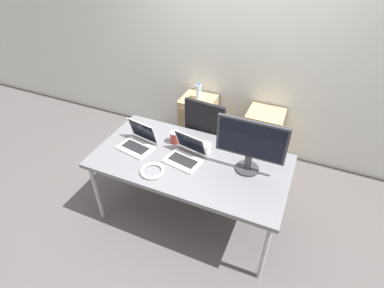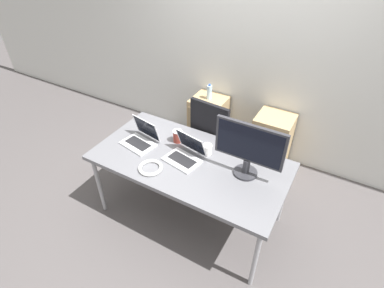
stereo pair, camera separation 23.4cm
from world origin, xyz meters
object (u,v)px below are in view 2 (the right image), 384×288
Objects in this scene: office_chair at (217,148)px; cabinet_left at (208,122)px; monitor at (249,148)px; laptop_right at (141,139)px; coffee_cup_white at (207,149)px; cabinet_right at (271,142)px; coffee_cup_brown at (178,136)px; cable_coil at (150,168)px; laptop_left at (185,154)px; water_bottle at (209,92)px.

office_chair is 1.53× the size of cabinet_left.
office_chair is at bearing 132.30° from monitor.
coffee_cup_white is (0.64, 0.17, -0.00)m from laptop_right.
laptop_right is at bearing -129.32° from cabinet_right.
monitor reaches higher than coffee_cup_brown.
cable_coil is at bearing -154.03° from monitor.
laptop_left reaches higher than coffee_cup_white.
laptop_right reaches higher than cabinet_right.
cable_coil is (-0.19, -0.97, 0.37)m from office_chair.
laptop_right is 3.66× the size of coffee_cup_white.
laptop_left is 2.86× the size of coffee_cup_brown.
coffee_cup_brown is (0.30, 0.20, 0.01)m from laptop_right.
laptop_right reaches higher than water_bottle.
laptop_left is at bearing -131.00° from coffee_cup_white.
office_chair is 1.53× the size of cabinet_right.
cabinet_left is at bearing 83.98° from laptop_right.
coffee_cup_brown is (-0.75, 0.10, -0.22)m from monitor.
coffee_cup_brown is (-0.20, 0.19, 0.01)m from laptop_left.
coffee_cup_brown is at bearing 136.49° from laptop_left.
office_chair is 3.05× the size of laptop_right.
laptop_left is 0.34m from cable_coil.
water_bottle is at bearing 179.85° from cabinet_right.
cabinet_left is at bearing 116.30° from coffee_cup_white.
coffee_cup_white is at bearing 53.04° from cable_coil.
cabinet_left is 7.30× the size of coffee_cup_white.
monitor is 0.79m from coffee_cup_brown.
laptop_left is at bearing -90.11° from office_chair.
monitor reaches higher than cabinet_left.
cabinet_left is at bearing -90.00° from water_bottle.
laptop_right reaches higher than cabinet_left.
cabinet_right is 1.38m from laptop_left.
office_chair is at bearing -53.70° from cabinet_left.
office_chair is 1.04m from monitor.
laptop_left is 0.27m from coffee_cup_brown.
water_bottle is 0.57× the size of laptop_left.
office_chair is 0.74m from water_bottle.
coffee_cup_brown is 0.47m from cable_coil.
office_chair reaches higher than cabinet_left.
coffee_cup_brown reaches higher than cabinet_left.
office_chair is 3.04× the size of laptop_left.
office_chair is at bearing -53.82° from water_bottle.
water_bottle is 0.34× the size of monitor.
laptop_right is at bearing -146.53° from coffee_cup_brown.
coffee_cup_white is at bearing -63.70° from cabinet_left.
coffee_cup_brown is at bearing 33.47° from laptop_right.
cabinet_right is 0.97m from water_bottle.
monitor reaches higher than coffee_cup_white.
cabinet_left is 0.45m from water_bottle.
office_chair is at bearing 78.90° from cable_coil.
cabinet_left is 1.99× the size of laptop_left.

